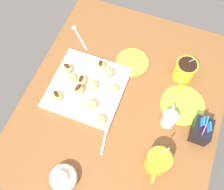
# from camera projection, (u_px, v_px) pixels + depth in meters

# --- Properties ---
(ground_plane) EXTENTS (8.00, 8.00, 0.00)m
(ground_plane) POSITION_uv_depth(u_px,v_px,m) (119.00, 144.00, 1.76)
(ground_plane) COLOR #514C47
(dining_table) EXTENTS (1.00, 0.83, 0.73)m
(dining_table) POSITION_uv_depth(u_px,v_px,m) (122.00, 112.00, 1.23)
(dining_table) COLOR brown
(dining_table) RESTS_ON ground_plane
(pastry_plate_square) EXTENTS (0.31, 0.31, 0.02)m
(pastry_plate_square) POSITION_uv_depth(u_px,v_px,m) (87.00, 88.00, 1.12)
(pastry_plate_square) COLOR silver
(pastry_plate_square) RESTS_ON dining_table
(coffee_mug_yellow_left) EXTENTS (0.13, 0.09, 0.15)m
(coffee_mug_yellow_left) POSITION_uv_depth(u_px,v_px,m) (185.00, 70.00, 1.11)
(coffee_mug_yellow_left) COLOR yellow
(coffee_mug_yellow_left) RESTS_ON dining_table
(coffee_mug_yellow_right) EXTENTS (0.13, 0.09, 0.15)m
(coffee_mug_yellow_right) POSITION_uv_depth(u_px,v_px,m) (158.00, 162.00, 0.95)
(coffee_mug_yellow_right) COLOR yellow
(coffee_mug_yellow_right) RESTS_ON dining_table
(cream_pitcher_white) EXTENTS (0.10, 0.06, 0.07)m
(cream_pitcher_white) POSITION_uv_depth(u_px,v_px,m) (170.00, 119.00, 1.03)
(cream_pitcher_white) COLOR silver
(cream_pitcher_white) RESTS_ON dining_table
(sugar_caddy) EXTENTS (0.09, 0.07, 0.11)m
(sugar_caddy) POSITION_uv_depth(u_px,v_px,m) (201.00, 131.00, 1.01)
(sugar_caddy) COLOR black
(sugar_caddy) RESTS_ON dining_table
(ice_cream_bowl) EXTENTS (0.10, 0.10, 0.08)m
(ice_cream_bowl) POSITION_uv_depth(u_px,v_px,m) (63.00, 178.00, 0.94)
(ice_cream_bowl) COLOR silver
(ice_cream_bowl) RESTS_ON dining_table
(saucer_lime_left) EXTENTS (0.15, 0.15, 0.01)m
(saucer_lime_left) POSITION_uv_depth(u_px,v_px,m) (132.00, 62.00, 1.19)
(saucer_lime_left) COLOR #9EC633
(saucer_lime_left) RESTS_ON dining_table
(saucer_lime_right) EXTENTS (0.19, 0.19, 0.01)m
(saucer_lime_right) POSITION_uv_depth(u_px,v_px,m) (182.00, 105.00, 1.09)
(saucer_lime_right) COLOR #9EC633
(saucer_lime_right) RESTS_ON dining_table
(loose_spoon_near_saucer) EXTENTS (0.12, 0.12, 0.01)m
(loose_spoon_near_saucer) POSITION_uv_depth(u_px,v_px,m) (78.00, 34.00, 1.26)
(loose_spoon_near_saucer) COLOR silver
(loose_spoon_near_saucer) RESTS_ON dining_table
(loose_spoon_by_plate) EXTENTS (0.16, 0.04, 0.01)m
(loose_spoon_by_plate) POSITION_uv_depth(u_px,v_px,m) (106.00, 130.00, 1.05)
(loose_spoon_by_plate) COLOR silver
(loose_spoon_by_plate) RESTS_ON dining_table
(beignet_0) EXTENTS (0.07, 0.07, 0.04)m
(beignet_0) POSITION_uv_depth(u_px,v_px,m) (91.00, 104.00, 1.06)
(beignet_0) COLOR #E5B260
(beignet_0) RESTS_ON pastry_plate_square
(beignet_1) EXTENTS (0.05, 0.05, 0.04)m
(beignet_1) POSITION_uv_depth(u_px,v_px,m) (67.00, 68.00, 1.14)
(beignet_1) COLOR #E5B260
(beignet_1) RESTS_ON pastry_plate_square
(chocolate_drizzle_1) EXTENTS (0.03, 0.04, 0.00)m
(chocolate_drizzle_1) POSITION_uv_depth(u_px,v_px,m) (67.00, 66.00, 1.12)
(chocolate_drizzle_1) COLOR #381E11
(chocolate_drizzle_1) RESTS_ON beignet_1
(beignet_2) EXTENTS (0.05, 0.06, 0.03)m
(beignet_2) POSITION_uv_depth(u_px,v_px,m) (72.00, 77.00, 1.12)
(beignet_2) COLOR #E5B260
(beignet_2) RESTS_ON pastry_plate_square
(beignet_3) EXTENTS (0.06, 0.06, 0.03)m
(beignet_3) POSITION_uv_depth(u_px,v_px,m) (101.00, 120.00, 1.04)
(beignet_3) COLOR #E5B260
(beignet_3) RESTS_ON pastry_plate_square
(beignet_4) EXTENTS (0.07, 0.06, 0.03)m
(beignet_4) POSITION_uv_depth(u_px,v_px,m) (81.00, 81.00, 1.11)
(beignet_4) COLOR #E5B260
(beignet_4) RESTS_ON pastry_plate_square
(chocolate_drizzle_4) EXTENTS (0.04, 0.02, 0.00)m
(chocolate_drizzle_4) POSITION_uv_depth(u_px,v_px,m) (81.00, 79.00, 1.10)
(chocolate_drizzle_4) COLOR #381E11
(chocolate_drizzle_4) RESTS_ON beignet_4
(beignet_5) EXTENTS (0.06, 0.06, 0.04)m
(beignet_5) POSITION_uv_depth(u_px,v_px,m) (93.00, 85.00, 1.10)
(beignet_5) COLOR #E5B260
(beignet_5) RESTS_ON pastry_plate_square
(beignet_6) EXTENTS (0.06, 0.05, 0.04)m
(beignet_6) POSITION_uv_depth(u_px,v_px,m) (79.00, 90.00, 1.09)
(beignet_6) COLOR #E5B260
(beignet_6) RESTS_ON pastry_plate_square
(chocolate_drizzle_6) EXTENTS (0.04, 0.02, 0.00)m
(chocolate_drizzle_6) POSITION_uv_depth(u_px,v_px,m) (78.00, 87.00, 1.07)
(chocolate_drizzle_6) COLOR #381E11
(chocolate_drizzle_6) RESTS_ON beignet_6
(beignet_7) EXTENTS (0.06, 0.06, 0.03)m
(beignet_7) POSITION_uv_depth(u_px,v_px,m) (101.00, 65.00, 1.15)
(beignet_7) COLOR #E5B260
(beignet_7) RESTS_ON pastry_plate_square
(chocolate_drizzle_7) EXTENTS (0.04, 0.03, 0.00)m
(chocolate_drizzle_7) POSITION_uv_depth(u_px,v_px,m) (100.00, 63.00, 1.13)
(chocolate_drizzle_7) COLOR #381E11
(chocolate_drizzle_7) RESTS_ON beignet_7
(beignet_8) EXTENTS (0.06, 0.05, 0.04)m
(beignet_8) POSITION_uv_depth(u_px,v_px,m) (109.00, 72.00, 1.13)
(beignet_8) COLOR #E5B260
(beignet_8) RESTS_ON pastry_plate_square
(beignet_9) EXTENTS (0.07, 0.07, 0.04)m
(beignet_9) POSITION_uv_depth(u_px,v_px,m) (57.00, 96.00, 1.08)
(beignet_9) COLOR #E5B260
(beignet_9) RESTS_ON pastry_plate_square
(chocolate_drizzle_9) EXTENTS (0.03, 0.04, 0.00)m
(chocolate_drizzle_9) POSITION_uv_depth(u_px,v_px,m) (56.00, 94.00, 1.06)
(chocolate_drizzle_9) COLOR #381E11
(chocolate_drizzle_9) RESTS_ON beignet_9
(beignet_10) EXTENTS (0.06, 0.06, 0.03)m
(beignet_10) POSITION_uv_depth(u_px,v_px,m) (113.00, 89.00, 1.10)
(beignet_10) COLOR #E5B260
(beignet_10) RESTS_ON pastry_plate_square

